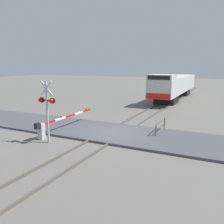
# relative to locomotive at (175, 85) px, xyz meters

# --- Properties ---
(ground_plane) EXTENTS (160.00, 160.00, 0.00)m
(ground_plane) POSITION_rel_locomotive_xyz_m (0.00, -20.38, -1.99)
(ground_plane) COLOR #605E59
(rail_track_left) EXTENTS (0.08, 80.00, 0.15)m
(rail_track_left) POSITION_rel_locomotive_xyz_m (-0.72, -20.38, -1.92)
(rail_track_left) COLOR #59544C
(rail_track_left) RESTS_ON ground_plane
(rail_track_right) EXTENTS (0.08, 80.00, 0.15)m
(rail_track_right) POSITION_rel_locomotive_xyz_m (0.72, -20.38, -1.92)
(rail_track_right) COLOR #59544C
(rail_track_right) RESTS_ON ground_plane
(road_surface) EXTENTS (36.00, 4.96, 0.15)m
(road_surface) POSITION_rel_locomotive_xyz_m (0.00, -20.38, -1.91)
(road_surface) COLOR #47474C
(road_surface) RESTS_ON ground_plane
(locomotive) EXTENTS (2.96, 18.69, 3.79)m
(locomotive) POSITION_rel_locomotive_xyz_m (0.00, 0.00, 0.00)
(locomotive) COLOR black
(locomotive) RESTS_ON ground_plane
(crossing_signal) EXTENTS (1.18, 0.33, 3.97)m
(crossing_signal) POSITION_rel_locomotive_xyz_m (-2.93, -24.05, 0.47)
(crossing_signal) COLOR #ADADB2
(crossing_signal) RESTS_ON ground_plane
(crossing_gate) EXTENTS (0.36, 6.80, 1.20)m
(crossing_gate) POSITION_rel_locomotive_xyz_m (-3.84, -22.64, -1.23)
(crossing_gate) COLOR silver
(crossing_gate) RESTS_ON ground_plane
(guard_railing) EXTENTS (0.08, 2.43, 0.95)m
(guard_railing) POSITION_rel_locomotive_xyz_m (2.95, -18.88, -1.38)
(guard_railing) COLOR #4C4742
(guard_railing) RESTS_ON ground_plane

